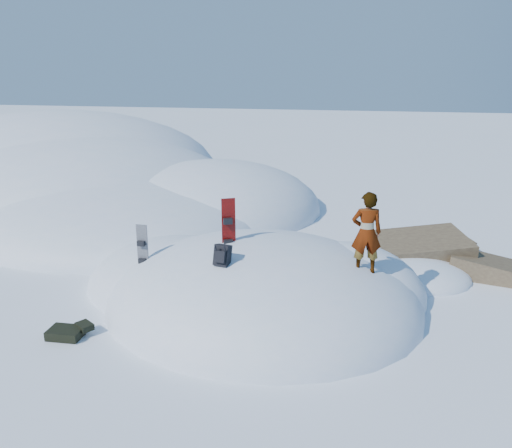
% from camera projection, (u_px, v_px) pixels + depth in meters
% --- Properties ---
extents(ground, '(120.00, 120.00, 0.00)m').
position_uv_depth(ground, '(262.00, 304.00, 11.12)').
color(ground, white).
rests_on(ground, ground).
extents(snow_mound, '(8.00, 6.00, 3.00)m').
position_uv_depth(snow_mound, '(257.00, 299.00, 11.38)').
color(snow_mound, white).
rests_on(snow_mound, ground).
extents(snow_ridge, '(21.50, 18.50, 6.40)m').
position_uv_depth(snow_ridge, '(84.00, 187.00, 22.57)').
color(snow_ridge, white).
rests_on(snow_ridge, ground).
extents(rock_outcrop, '(4.68, 4.41, 1.68)m').
position_uv_depth(rock_outcrop, '(424.00, 269.00, 13.10)').
color(rock_outcrop, brown).
rests_on(rock_outcrop, ground).
extents(snowboard_red, '(0.29, 0.25, 1.59)m').
position_uv_depth(snowboard_red, '(229.00, 234.00, 10.67)').
color(snowboard_red, '#AB0B09').
rests_on(snowboard_red, snow_mound).
extents(snowboard_dark, '(0.25, 0.13, 1.35)m').
position_uv_depth(snowboard_dark, '(143.00, 254.00, 10.95)').
color(snowboard_dark, black).
rests_on(snowboard_dark, snow_mound).
extents(backpack, '(0.35, 0.40, 0.49)m').
position_uv_depth(backpack, '(222.00, 255.00, 9.71)').
color(backpack, black).
rests_on(backpack, snow_mound).
extents(gear_pile, '(0.85, 0.64, 0.23)m').
position_uv_depth(gear_pile, '(69.00, 332.00, 9.72)').
color(gear_pile, black).
rests_on(gear_pile, ground).
extents(person, '(0.67, 0.51, 1.66)m').
position_uv_depth(person, '(366.00, 233.00, 9.86)').
color(person, slate).
rests_on(person, snow_mound).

